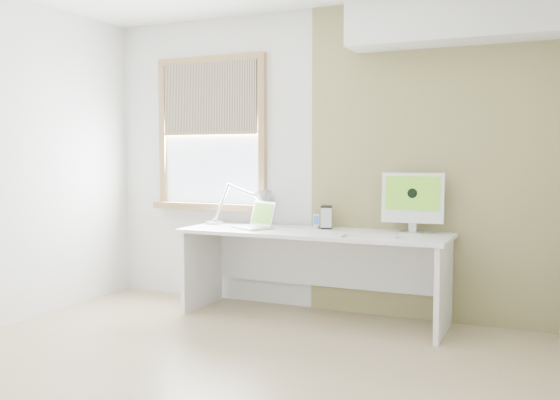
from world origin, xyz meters
The scene contains 12 objects.
room centered at (0.00, 0.00, 1.30)m, with size 4.04×3.54×2.64m.
accent_wall centered at (1.00, 1.74, 1.30)m, with size 2.00×0.02×2.60m, color #8E8255.
soffit centered at (1.20, 1.57, 2.40)m, with size 1.60×0.40×0.42m, color white.
window centered at (-1.00, 1.71, 1.54)m, with size 1.20×0.14×1.42m.
desk centered at (0.15, 1.44, 0.53)m, with size 2.20×0.70×0.73m.
desk_lamp centered at (-0.49, 1.60, 0.92)m, with size 0.67×0.35×0.37m.
laptop centered at (-0.36, 1.38, 0.79)m, with size 0.40×0.38×0.22m.
phone_dock centered at (0.10, 1.57, 0.76)m, with size 0.07×0.07×0.12m.
external_drive centered at (0.18, 1.60, 0.83)m, with size 0.13×0.17×0.19m.
imac centered at (0.91, 1.58, 1.00)m, with size 0.49×0.17×0.48m.
keyboard centered at (0.69, 1.21, 0.74)m, with size 0.39×0.13×0.02m.
mouse centered at (0.48, 1.14, 0.74)m, with size 0.05×0.09×0.03m, color white.
Camera 1 is at (1.92, -3.26, 1.34)m, focal length 39.37 mm.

